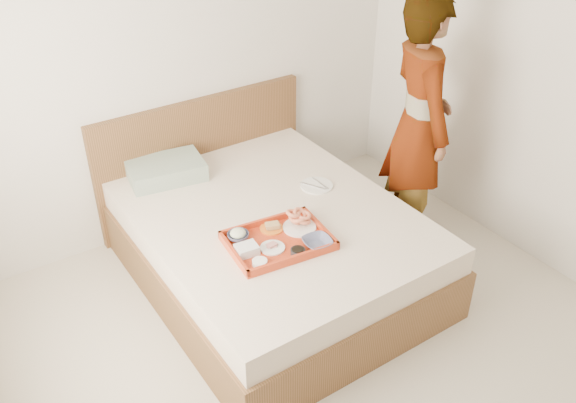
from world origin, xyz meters
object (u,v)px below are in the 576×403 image
(tray, at_px, (278,240))
(person, at_px, (418,125))
(bed, at_px, (273,246))
(dinner_plate, at_px, (317,186))

(tray, xyz_separation_m, person, (1.24, 0.18, 0.34))
(bed, distance_m, tray, 0.44)
(dinner_plate, relative_size, person, 0.12)
(person, bearing_deg, tray, 119.09)
(bed, relative_size, person, 1.12)
(tray, height_order, dinner_plate, tray)
(bed, bearing_deg, tray, -116.89)
(dinner_plate, bearing_deg, person, -17.98)
(tray, height_order, person, person)
(bed, bearing_deg, dinner_plate, 13.72)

